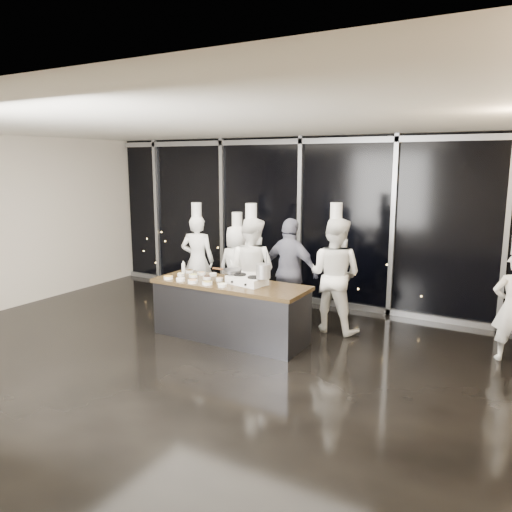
# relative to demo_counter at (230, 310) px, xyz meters

# --- Properties ---
(ground) EXTENTS (9.00, 9.00, 0.00)m
(ground) POSITION_rel_demo_counter_xyz_m (0.00, -0.90, -0.45)
(ground) COLOR black
(ground) RESTS_ON ground
(room_shell) EXTENTS (9.02, 7.02, 3.21)m
(room_shell) POSITION_rel_demo_counter_xyz_m (0.18, -0.90, 1.79)
(room_shell) COLOR beige
(room_shell) RESTS_ON ground
(window_wall) EXTENTS (8.90, 0.11, 3.20)m
(window_wall) POSITION_rel_demo_counter_xyz_m (0.00, 2.53, 1.14)
(window_wall) COLOR black
(window_wall) RESTS_ON ground
(demo_counter) EXTENTS (2.46, 0.86, 0.90)m
(demo_counter) POSITION_rel_demo_counter_xyz_m (0.00, 0.00, 0.00)
(demo_counter) COLOR #35353A
(demo_counter) RESTS_ON ground
(stove) EXTENTS (0.62, 0.44, 0.14)m
(stove) POSITION_rel_demo_counter_xyz_m (0.28, 0.03, 0.51)
(stove) COLOR white
(stove) RESTS_ON demo_counter
(frying_pan) EXTENTS (0.52, 0.33, 0.05)m
(frying_pan) POSITION_rel_demo_counter_xyz_m (-0.02, 0.08, 0.61)
(frying_pan) COLOR slate
(frying_pan) RESTS_ON stove
(stock_pot) EXTENTS (0.24, 0.24, 0.21)m
(stock_pot) POSITION_rel_demo_counter_xyz_m (0.59, -0.01, 0.69)
(stock_pot) COLOR #B4B4B6
(stock_pot) RESTS_ON stove
(prep_bowls) EXTENTS (1.17, 0.69, 0.05)m
(prep_bowls) POSITION_rel_demo_counter_xyz_m (-0.51, -0.08, 0.47)
(prep_bowls) COLOR white
(prep_bowls) RESTS_ON demo_counter
(squeeze_bottle) EXTENTS (0.06, 0.06, 0.22)m
(squeeze_bottle) POSITION_rel_demo_counter_xyz_m (-1.02, 0.16, 0.55)
(squeeze_bottle) COLOR white
(squeeze_bottle) RESTS_ON demo_counter
(chef_far_left) EXTENTS (0.74, 0.60, 1.98)m
(chef_far_left) POSITION_rel_demo_counter_xyz_m (-1.54, 1.24, 0.44)
(chef_far_left) COLOR white
(chef_far_left) RESTS_ON ground
(chef_left) EXTENTS (0.81, 0.56, 1.83)m
(chef_left) POSITION_rel_demo_counter_xyz_m (-0.72, 1.37, 0.36)
(chef_left) COLOR white
(chef_left) RESTS_ON ground
(chef_center) EXTENTS (0.89, 0.69, 2.05)m
(chef_center) POSITION_rel_demo_counter_xyz_m (-0.12, 0.84, 0.46)
(chef_center) COLOR white
(chef_center) RESTS_ON ground
(guest) EXTENTS (1.11, 0.58, 1.80)m
(guest) POSITION_rel_demo_counter_xyz_m (0.46, 1.16, 0.45)
(guest) COLOR #16183D
(guest) RESTS_ON ground
(chef_right) EXTENTS (0.94, 0.75, 2.09)m
(chef_right) POSITION_rel_demo_counter_xyz_m (1.25, 1.15, 0.49)
(chef_right) COLOR white
(chef_right) RESTS_ON ground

